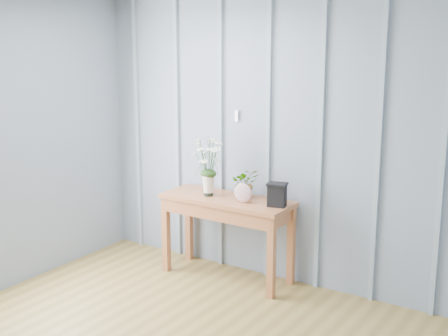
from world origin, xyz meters
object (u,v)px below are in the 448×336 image
Objects in this scene: daisy_vase at (208,160)px; carved_box at (277,194)px; sideboard at (227,210)px; felt_disc_vessel at (243,193)px.

daisy_vase is 2.63× the size of carved_box.
felt_disc_vessel is at bearing -16.24° from sideboard.
felt_disc_vessel reaches higher than sideboard.
carved_box is (0.30, 0.06, 0.02)m from felt_disc_vessel.
daisy_vase is 0.71m from carved_box.
carved_box reaches higher than sideboard.
felt_disc_vessel is 0.85× the size of carved_box.
daisy_vase is (-0.18, -0.03, 0.45)m from sideboard.
daisy_vase is at bearing -169.73° from sideboard.
carved_box is (0.50, 0.00, 0.22)m from sideboard.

